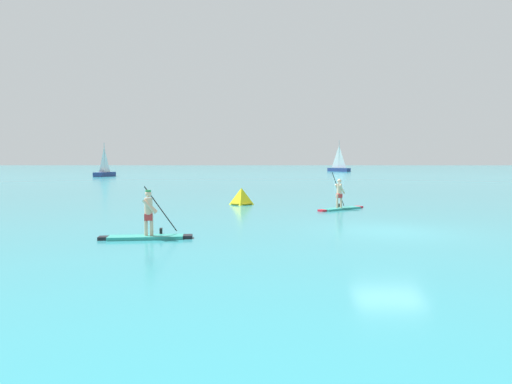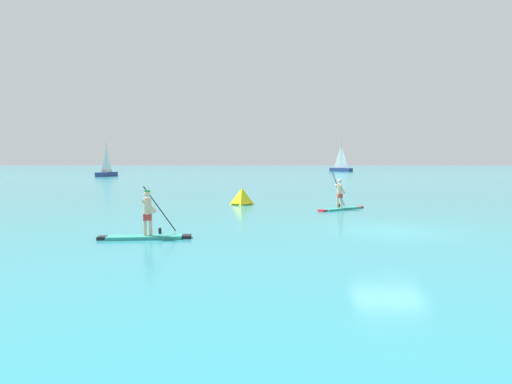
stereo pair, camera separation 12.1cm
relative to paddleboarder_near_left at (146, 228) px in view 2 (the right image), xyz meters
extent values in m
plane|color=teal|center=(8.36, 1.67, -0.34)|extent=(440.00, 440.00, 0.00)
cube|color=teal|center=(-0.05, -0.02, -0.29)|extent=(2.47, 0.93, 0.10)
cube|color=black|center=(1.29, 0.15, -0.29)|extent=(0.35, 0.48, 0.10)
cube|color=black|center=(-1.40, -0.19, -0.29)|extent=(0.35, 0.41, 0.10)
cylinder|color=beige|center=(0.13, 0.01, 0.12)|extent=(0.11, 0.11, 0.70)
cylinder|color=beige|center=(-0.04, -0.02, 0.12)|extent=(0.11, 0.11, 0.70)
cube|color=red|center=(0.04, -0.01, 0.38)|extent=(0.29, 0.25, 0.22)
cylinder|color=beige|center=(0.04, -0.01, 0.73)|extent=(0.26, 0.26, 0.53)
sphere|color=beige|center=(0.04, -0.01, 1.14)|extent=(0.21, 0.21, 0.21)
cylinder|color=#338C4C|center=(0.04, -0.01, 1.23)|extent=(0.18, 0.18, 0.06)
cylinder|color=beige|center=(0.08, 0.15, 0.73)|extent=(0.47, 0.14, 0.49)
cylinder|color=beige|center=(0.11, -0.15, 0.73)|extent=(0.47, 0.14, 0.49)
cylinder|color=black|center=(0.34, 0.45, 0.59)|extent=(1.07, 0.18, 1.54)
cube|color=black|center=(0.34, 0.45, -0.21)|extent=(0.10, 0.21, 0.32)
cube|color=teal|center=(7.85, 9.08, -0.29)|extent=(2.32, 2.06, 0.09)
cube|color=red|center=(8.95, 9.99, -0.29)|extent=(0.50, 0.51, 0.09)
cube|color=red|center=(6.75, 8.17, -0.29)|extent=(0.46, 0.47, 0.09)
cylinder|color=beige|center=(7.85, 9.08, 0.12)|extent=(0.11, 0.11, 0.73)
cylinder|color=beige|center=(7.62, 8.89, 0.12)|extent=(0.11, 0.11, 0.73)
cube|color=red|center=(7.74, 8.98, 0.40)|extent=(0.34, 0.34, 0.22)
cylinder|color=beige|center=(7.74, 8.98, 0.76)|extent=(0.26, 0.26, 0.54)
sphere|color=beige|center=(7.74, 8.98, 1.16)|extent=(0.21, 0.21, 0.21)
cylinder|color=beige|center=(7.68, 9.13, 0.74)|extent=(0.36, 0.33, 0.53)
cylinder|color=beige|center=(7.87, 8.90, 0.74)|extent=(0.36, 0.33, 0.53)
cylinder|color=black|center=(7.76, 9.50, 0.69)|extent=(0.79, 0.70, 1.86)
cube|color=black|center=(7.76, 9.50, -0.23)|extent=(0.19, 0.21, 0.32)
pyramid|color=yellow|center=(2.53, 11.75, 0.15)|extent=(1.09, 1.09, 0.97)
torus|color=olive|center=(2.53, 11.75, -0.28)|extent=(1.27, 1.27, 0.12)
cube|color=navy|center=(-21.45, 58.19, 0.00)|extent=(2.12, 5.09, 0.68)
cylinder|color=#B2B2B7|center=(-21.45, 58.19, 2.67)|extent=(0.12, 0.12, 4.66)
pyramid|color=white|center=(-21.45, 58.19, 2.44)|extent=(0.54, 2.19, 3.99)
cube|color=silver|center=(-21.45, 58.19, 0.55)|extent=(1.24, 1.90, 0.41)
cube|color=navy|center=(21.17, 90.80, 0.06)|extent=(4.73, 5.38, 0.81)
cylinder|color=#B2B2B7|center=(21.17, 90.80, 3.63)|extent=(0.12, 0.12, 6.32)
pyramid|color=white|center=(21.17, 90.80, 3.11)|extent=(2.09, 1.74, 5.08)
camera|label=1|loc=(3.77, -14.88, 2.22)|focal=32.34mm
camera|label=2|loc=(3.89, -14.87, 2.22)|focal=32.34mm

